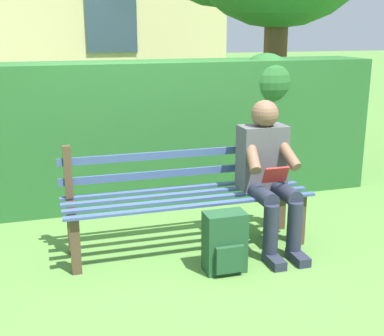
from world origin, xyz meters
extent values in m
plane|color=#517F38|center=(0.00, 0.00, 0.00)|extent=(60.00, 60.00, 0.00)
cube|color=#4C3828|center=(-0.90, 0.17, 0.22)|extent=(0.07, 0.07, 0.44)
cube|color=#4C3828|center=(0.90, 0.17, 0.22)|extent=(0.07, 0.07, 0.44)
cube|color=#4C3828|center=(-0.90, -0.17, 0.22)|extent=(0.07, 0.07, 0.44)
cube|color=#4C3828|center=(0.90, -0.17, 0.22)|extent=(0.07, 0.07, 0.44)
cube|color=#384C7A|center=(0.00, -0.22, 0.45)|extent=(1.97, 0.06, 0.02)
cube|color=#384C7A|center=(0.00, -0.07, 0.45)|extent=(1.97, 0.06, 0.02)
cube|color=#384C7A|center=(0.00, 0.07, 0.45)|extent=(1.97, 0.06, 0.02)
cube|color=#384C7A|center=(0.00, 0.22, 0.45)|extent=(1.97, 0.06, 0.02)
cube|color=#4C3828|center=(-0.90, -0.21, 0.66)|extent=(0.06, 0.06, 0.41)
cube|color=#4C3828|center=(0.90, -0.21, 0.66)|extent=(0.06, 0.06, 0.41)
cube|color=#384C7A|center=(0.00, -0.21, 0.58)|extent=(1.97, 0.02, 0.06)
cube|color=#384C7A|center=(0.00, -0.21, 0.74)|extent=(1.97, 0.02, 0.06)
cube|color=#4C4C51|center=(-0.63, -0.02, 0.72)|extent=(0.38, 0.22, 0.52)
sphere|color=brown|center=(-0.63, 0.00, 1.07)|extent=(0.22, 0.22, 0.22)
cylinder|color=#232838|center=(-0.73, 0.19, 0.48)|extent=(0.13, 0.42, 0.13)
cylinder|color=#232838|center=(-0.53, 0.19, 0.48)|extent=(0.13, 0.42, 0.13)
cylinder|color=#232838|center=(-0.73, 0.40, 0.23)|extent=(0.12, 0.12, 0.46)
cylinder|color=#232838|center=(-0.53, 0.40, 0.23)|extent=(0.12, 0.12, 0.46)
cube|color=#232838|center=(-0.73, 0.48, 0.04)|extent=(0.10, 0.24, 0.07)
cube|color=#232838|center=(-0.53, 0.48, 0.04)|extent=(0.10, 0.24, 0.07)
cylinder|color=brown|center=(-0.78, 0.12, 0.78)|extent=(0.14, 0.32, 0.26)
cylinder|color=brown|center=(-0.48, 0.12, 0.78)|extent=(0.14, 0.32, 0.26)
cube|color=#B22626|center=(-0.63, 0.24, 0.64)|extent=(0.20, 0.07, 0.13)
cube|color=#265B28|center=(0.46, -1.33, 0.71)|extent=(5.58, 0.63, 1.41)
sphere|color=#265B28|center=(-1.21, -1.23, 1.20)|extent=(0.56, 0.56, 0.56)
cylinder|color=brown|center=(-1.94, -2.54, 1.16)|extent=(0.31, 0.31, 2.32)
cube|color=#334756|center=(-0.26, -5.66, 1.90)|extent=(0.90, 0.04, 1.20)
cube|color=#1E4728|center=(-0.14, 0.45, 0.23)|extent=(0.30, 0.18, 0.45)
cube|color=#1E4728|center=(-0.14, 0.56, 0.14)|extent=(0.21, 0.04, 0.20)
cylinder|color=#1E4728|center=(-0.23, 0.34, 0.25)|extent=(0.04, 0.04, 0.27)
cylinder|color=#1E4728|center=(-0.05, 0.34, 0.25)|extent=(0.04, 0.04, 0.27)
camera|label=1|loc=(1.08, 3.66, 1.74)|focal=47.62mm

